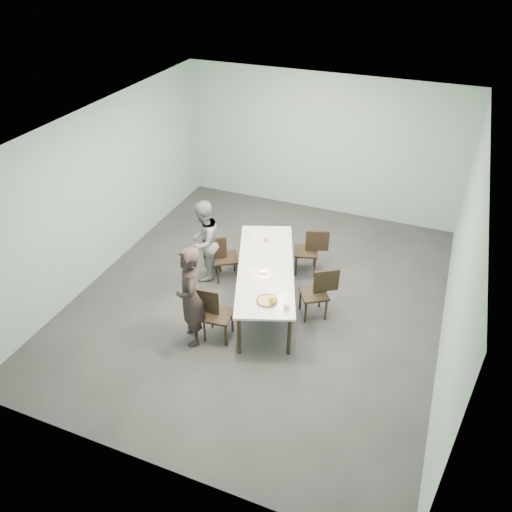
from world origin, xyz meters
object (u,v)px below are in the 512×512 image
at_px(chair_near_right, 319,290).
at_px(beer_glass, 272,301).
at_px(diner_far, 204,241).
at_px(water_tumbler, 286,306).
at_px(diner_near, 190,297).
at_px(pizza, 267,301).
at_px(side_plate, 272,291).
at_px(chair_far_left, 221,255).
at_px(table, 266,269).
at_px(chair_far_right, 311,248).
at_px(amber_tumbler, 266,240).
at_px(chair_near_left, 213,311).
at_px(tealight, 263,273).

relative_size(chair_near_right, beer_glass, 5.80).
relative_size(diner_far, water_tumbler, 16.99).
bearing_deg(diner_near, pizza, 78.80).
height_order(pizza, beer_glass, beer_glass).
height_order(diner_near, side_plate, diner_near).
bearing_deg(chair_far_left, chair_near_right, -41.47).
height_order(table, chair_far_right, chair_far_right).
height_order(table, pizza, pizza).
relative_size(chair_far_right, amber_tumbler, 10.88).
bearing_deg(chair_near_left, beer_glass, 5.21).
distance_m(chair_far_left, pizza, 1.81).
xyz_separation_m(chair_near_right, amber_tumbler, (-1.18, 0.68, 0.29)).
xyz_separation_m(diner_far, side_plate, (1.60, -0.87, -0.01)).
distance_m(chair_near_right, side_plate, 0.88).
distance_m(chair_far_right, diner_near, 2.71).
relative_size(table, water_tumbler, 30.57).
relative_size(beer_glass, water_tumbler, 1.67).
relative_size(chair_near_right, tealight, 15.54).
bearing_deg(side_plate, table, 119.35).
bearing_deg(chair_far_right, diner_far, 9.86).
bearing_deg(diner_near, diner_far, 167.30).
height_order(chair_near_left, chair_far_right, same).
bearing_deg(pizza, chair_near_left, -164.58).
bearing_deg(beer_glass, amber_tumbler, 113.43).
xyz_separation_m(table, side_plate, (0.32, -0.57, 0.06)).
bearing_deg(table, chair_near_right, 2.15).
relative_size(chair_far_left, chair_near_right, 1.00).
bearing_deg(water_tumbler, tealight, 131.84).
bearing_deg(diner_near, chair_far_left, 156.66).
height_order(chair_near_left, tealight, chair_near_left).
xyz_separation_m(chair_far_left, water_tumbler, (1.64, -1.26, 0.29)).
relative_size(pizza, beer_glass, 2.27).
height_order(chair_far_right, tealight, chair_far_right).
distance_m(chair_far_right, side_plate, 1.76).
xyz_separation_m(chair_far_right, beer_glass, (-0.01, -2.05, 0.32)).
bearing_deg(chair_far_left, chair_far_right, -2.03).
height_order(side_plate, beer_glass, beer_glass).
bearing_deg(pizza, water_tumbler, -8.57).
xyz_separation_m(diner_near, beer_glass, (1.14, 0.38, -0.01)).
bearing_deg(tealight, diner_near, -125.23).
xyz_separation_m(diner_near, diner_far, (-0.57, 1.56, -0.07)).
bearing_deg(water_tumbler, chair_far_right, 96.13).
relative_size(diner_far, beer_glass, 10.19).
distance_m(table, chair_far_left, 1.06).
xyz_separation_m(chair_far_left, diner_far, (-0.30, -0.07, 0.26)).
height_order(chair_far_left, tealight, chair_far_left).
xyz_separation_m(chair_near_left, chair_near_right, (1.37, 1.10, 0.00)).
distance_m(chair_near_left, diner_far, 1.62).
bearing_deg(diner_far, side_plate, 64.21).
distance_m(chair_near_left, chair_far_right, 2.41).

